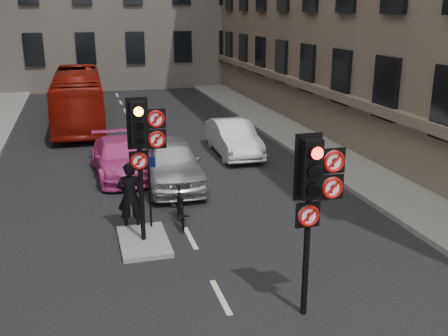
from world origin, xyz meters
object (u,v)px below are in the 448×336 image
car_silver (171,162)px  motorcyclist (130,196)px  signal_near (314,188)px  bus_red (78,98)px  motorcycle (180,206)px  signal_far (142,139)px  info_sign (150,182)px  car_pink (119,158)px  car_white (233,138)px

car_silver → motorcyclist: size_ratio=2.45×
signal_near → motorcyclist: (-2.88, 5.01, -1.65)m
bus_red → motorcyclist: size_ratio=5.22×
motorcycle → signal_far: bearing=-131.4°
signal_far → car_silver: 5.00m
car_silver → info_sign: (-1.20, -3.65, 0.59)m
signal_near → signal_far: size_ratio=1.00×
signal_far → motorcycle: (1.06, 1.01, -2.20)m
motorcyclist → signal_near: bearing=126.7°
signal_near → signal_far: 4.77m
motorcycle → signal_near: bearing=-67.8°
signal_near → car_silver: (-1.19, 8.39, -1.80)m
car_silver → car_pink: size_ratio=1.06×
car_white → car_pink: (-4.67, -1.56, -0.06)m
car_pink → motorcyclist: size_ratio=2.31×
signal_near → car_pink: signal_near is taller
motorcycle → info_sign: (-0.85, -0.27, 0.87)m
bus_red → motorcycle: (2.50, -13.99, -0.85)m
signal_near → car_silver: signal_near is taller
car_pink → bus_red: bearing=94.8°
motorcycle → car_silver: bearing=89.2°
info_sign → bus_red: bearing=112.5°
signal_near → motorcyclist: 6.01m
motorcyclist → motorcycle: bearing=-173.2°
car_pink → info_sign: 5.26m
car_white → motorcycle: (-3.43, -6.48, -0.18)m
motorcycle → car_white: bearing=67.2°
motorcyclist → car_pink: bearing=-84.5°
car_white → car_pink: car_white is taller
info_sign → car_white: bearing=73.5°
car_pink → motorcycle: 5.08m
signal_far → bus_red: (-1.44, 14.99, -1.35)m
car_white → motorcycle: 7.34m
car_silver → car_white: 4.37m
car_white → motorcyclist: (-4.77, -6.48, 0.24)m
bus_red → motorcyclist: bearing=-84.2°
car_white → info_sign: bearing=-121.1°
signal_far → car_pink: bearing=91.7°
bus_red → info_sign: bus_red is taller
car_white → info_sign: size_ratio=2.15×
bus_red → signal_near: bearing=-76.9°
motorcycle → info_sign: bearing=-157.4°
car_white → bus_red: 9.59m
signal_far → car_silver: size_ratio=0.78×
car_white → motorcycle: car_white is taller
motorcyclist → info_sign: size_ratio=0.96×
info_sign → motorcycle: bearing=33.4°
car_pink → info_sign: (0.39, -5.19, 0.75)m
car_white → bus_red: (-5.93, 7.50, 0.67)m
signal_far → car_silver: bearing=72.2°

